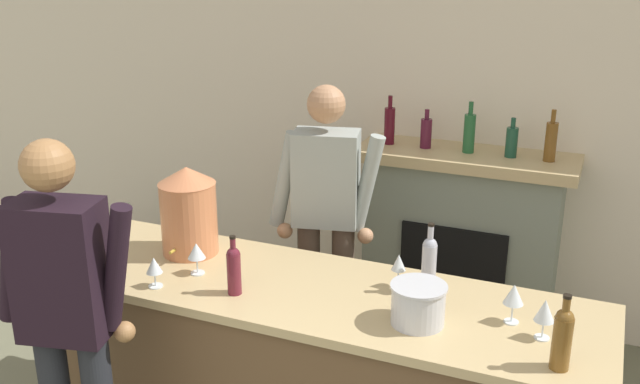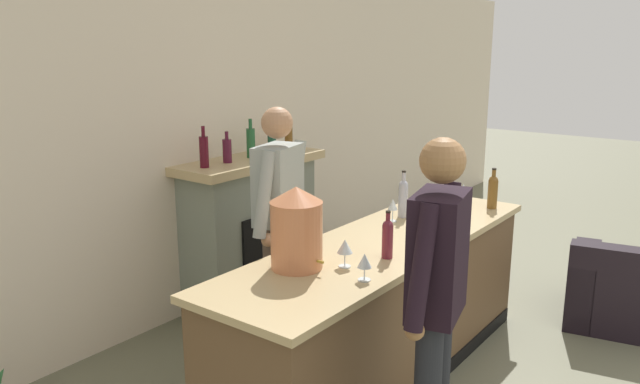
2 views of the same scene
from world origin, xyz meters
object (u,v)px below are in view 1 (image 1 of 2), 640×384
(copper_dispenser, at_px, (188,210))
(wine_glass_mid_counter, at_px, (399,264))
(wine_bottle_cabernet_heavy, at_px, (562,336))
(wine_glass_front_right, at_px, (196,252))
(person_customer, at_px, (68,321))
(ice_bucket_steel, at_px, (418,304))
(wine_glass_back_row, at_px, (545,311))
(wine_bottle_merlot_tall, at_px, (429,262))
(wine_glass_front_left, at_px, (514,295))
(fireplace_stone, at_px, (460,241))
(person_bartender, at_px, (326,223))
(wine_bottle_burgundy_dark, at_px, (234,268))
(potted_plant_corner, at_px, (117,252))
(wine_glass_near_bucket, at_px, (154,266))

(copper_dispenser, xyz_separation_m, wine_glass_mid_counter, (1.12, 0.04, -0.12))
(wine_bottle_cabernet_heavy, relative_size, wine_glass_front_right, 1.93)
(person_customer, height_order, ice_bucket_steel, person_customer)
(wine_bottle_cabernet_heavy, relative_size, wine_glass_back_row, 1.76)
(wine_bottle_cabernet_heavy, relative_size, wine_bottle_merlot_tall, 0.91)
(wine_bottle_merlot_tall, height_order, wine_glass_back_row, wine_bottle_merlot_tall)
(wine_glass_mid_counter, bearing_deg, wine_glass_front_left, -14.00)
(ice_bucket_steel, bearing_deg, wine_glass_back_row, 8.69)
(wine_bottle_merlot_tall, relative_size, wine_glass_back_row, 1.94)
(fireplace_stone, bearing_deg, wine_bottle_cabernet_heavy, -67.37)
(copper_dispenser, distance_m, wine_glass_back_row, 1.81)
(person_bartender, bearing_deg, wine_glass_mid_counter, -42.38)
(wine_glass_front_left, bearing_deg, wine_bottle_burgundy_dark, -169.56)
(fireplace_stone, bearing_deg, person_customer, -117.02)
(fireplace_stone, relative_size, copper_dispenser, 3.36)
(potted_plant_corner, bearing_deg, wine_glass_back_row, -20.99)
(fireplace_stone, distance_m, wine_glass_front_right, 1.94)
(potted_plant_corner, relative_size, wine_bottle_burgundy_dark, 2.34)
(copper_dispenser, relative_size, wine_glass_front_left, 2.61)
(person_bartender, height_order, copper_dispenser, person_bartender)
(copper_dispenser, bearing_deg, wine_glass_near_bucket, -80.82)
(fireplace_stone, xyz_separation_m, ice_bucket_steel, (0.16, -1.68, 0.40))
(wine_bottle_burgundy_dark, height_order, wine_bottle_cabernet_heavy, wine_bottle_cabernet_heavy)
(fireplace_stone, xyz_separation_m, potted_plant_corner, (-2.49, -0.39, -0.35))
(ice_bucket_steel, bearing_deg, wine_glass_mid_counter, 120.81)
(person_customer, xyz_separation_m, wine_bottle_cabernet_heavy, (1.92, 0.49, 0.11))
(person_customer, relative_size, ice_bucket_steel, 7.31)
(person_bartender, xyz_separation_m, wine_glass_front_left, (1.14, -0.68, 0.10))
(fireplace_stone, height_order, person_customer, person_customer)
(wine_glass_front_left, bearing_deg, copper_dispenser, 176.66)
(person_customer, distance_m, wine_bottle_cabernet_heavy, 1.98)
(fireplace_stone, bearing_deg, wine_glass_mid_counter, -90.60)
(person_customer, xyz_separation_m, wine_glass_back_row, (1.83, 0.69, 0.09))
(wine_glass_near_bucket, distance_m, wine_glass_front_left, 1.62)
(wine_glass_back_row, relative_size, wine_glass_mid_counter, 1.07)
(person_customer, height_order, wine_glass_front_right, person_customer)
(wine_bottle_burgundy_dark, height_order, wine_glass_front_right, wine_bottle_burgundy_dark)
(wine_bottle_cabernet_heavy, xyz_separation_m, wine_glass_front_right, (-1.71, 0.17, -0.02))
(fireplace_stone, distance_m, wine_bottle_merlot_tall, 1.46)
(wine_glass_mid_counter, bearing_deg, person_customer, -141.68)
(wine_glass_mid_counter, distance_m, wine_glass_front_left, 0.56)
(wine_bottle_burgundy_dark, bearing_deg, copper_dispenser, 144.04)
(wine_bottle_burgundy_dark, height_order, wine_glass_mid_counter, wine_bottle_burgundy_dark)
(fireplace_stone, height_order, copper_dispenser, fireplace_stone)
(potted_plant_corner, height_order, wine_bottle_burgundy_dark, wine_bottle_burgundy_dark)
(wine_glass_back_row, bearing_deg, wine_bottle_burgundy_dark, -174.09)
(person_bartender, height_order, wine_bottle_cabernet_heavy, person_bartender)
(fireplace_stone, bearing_deg, wine_glass_back_row, -67.40)
(wine_bottle_burgundy_dark, relative_size, wine_glass_front_right, 1.78)
(copper_dispenser, height_order, wine_glass_front_left, copper_dispenser)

